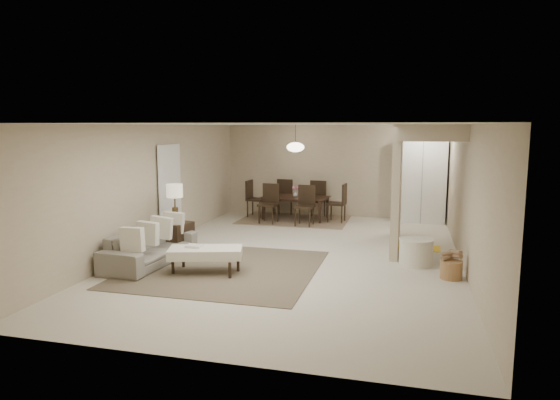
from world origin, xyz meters
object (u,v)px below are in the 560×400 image
(side_table, at_px, (176,237))
(round_pouf, at_px, (416,252))
(ottoman_bench, at_px, (205,253))
(dining_table, at_px, (295,208))
(sofa, at_px, (150,247))
(wicker_basket, at_px, (451,270))
(pantry_cabinet, at_px, (422,182))

(side_table, height_order, round_pouf, side_table)
(ottoman_bench, height_order, round_pouf, round_pouf)
(side_table, distance_m, dining_table, 4.24)
(sofa, height_order, wicker_basket, sofa)
(ottoman_bench, bearing_deg, wicker_basket, -6.35)
(sofa, bearing_deg, ottoman_bench, -100.41)
(pantry_cabinet, distance_m, side_table, 6.55)
(pantry_cabinet, height_order, sofa, pantry_cabinet)
(round_pouf, bearing_deg, wicker_basket, -52.18)
(sofa, bearing_deg, round_pouf, -72.84)
(wicker_basket, distance_m, dining_table, 5.76)
(pantry_cabinet, relative_size, sofa, 1.01)
(sofa, bearing_deg, pantry_cabinet, -38.17)
(pantry_cabinet, relative_size, side_table, 3.58)
(ottoman_bench, relative_size, round_pouf, 2.18)
(ottoman_bench, height_order, side_table, side_table)
(ottoman_bench, relative_size, wicker_basket, 3.80)
(wicker_basket, bearing_deg, side_table, 174.29)
(dining_table, bearing_deg, pantry_cabinet, 13.62)
(sofa, distance_m, dining_table, 5.13)
(sofa, relative_size, round_pouf, 3.42)
(sofa, xyz_separation_m, ottoman_bench, (1.20, -0.30, 0.05))
(side_table, xyz_separation_m, dining_table, (1.52, 3.95, 0.01))
(sofa, distance_m, side_table, 0.93)
(pantry_cabinet, bearing_deg, wicker_basket, -85.39)
(round_pouf, bearing_deg, side_table, -177.58)
(pantry_cabinet, bearing_deg, round_pouf, -92.02)
(pantry_cabinet, distance_m, wicker_basket, 5.06)
(pantry_cabinet, distance_m, dining_table, 3.35)
(side_table, relative_size, dining_table, 0.34)
(ottoman_bench, xyz_separation_m, wicker_basket, (4.00, 0.71, -0.20))
(side_table, distance_m, round_pouf, 4.60)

